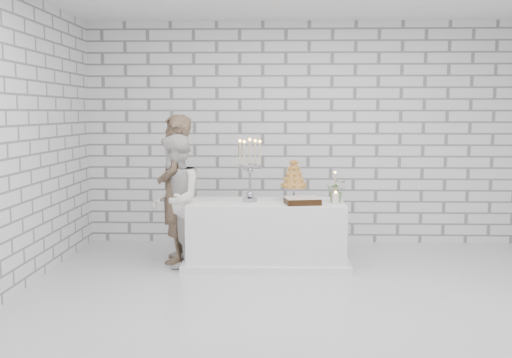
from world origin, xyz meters
name	(u,v)px	position (x,y,z in m)	size (l,w,h in m)	color
ground	(322,299)	(0.00, 0.00, 0.00)	(6.00, 5.00, 0.01)	silver
wall_back	(308,134)	(0.00, 2.50, 1.50)	(6.00, 0.01, 3.00)	white
wall_front	(365,169)	(0.00, -2.50, 1.50)	(6.00, 0.01, 3.00)	white
wall_left	(7,143)	(-3.00, 0.00, 1.50)	(0.01, 5.00, 3.00)	white
cake_table	(266,233)	(-0.55, 1.28, 0.38)	(1.80, 0.80, 0.75)	white
groom	(175,189)	(-1.64, 1.40, 0.88)	(0.64, 0.42, 1.76)	#3D2D21
bride	(175,201)	(-1.61, 1.19, 0.77)	(0.75, 0.58, 1.54)	white
candelabra	(250,170)	(-0.74, 1.27, 1.12)	(0.30, 0.30, 0.74)	#95959F
croquembouche	(294,179)	(-0.23, 1.37, 1.00)	(0.32, 0.32, 0.50)	#A36621
chocolate_cake	(302,201)	(-0.14, 1.10, 0.79)	(0.39, 0.28, 0.08)	black
pillar_candle	(335,198)	(0.24, 1.17, 0.81)	(0.08, 0.08, 0.12)	white
extra_taper	(335,187)	(0.26, 1.43, 0.91)	(0.06, 0.06, 0.32)	beige
flowers	(337,191)	(0.26, 1.27, 0.88)	(0.24, 0.21, 0.26)	#446034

